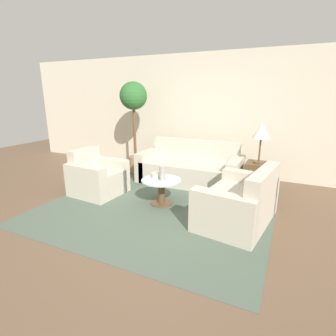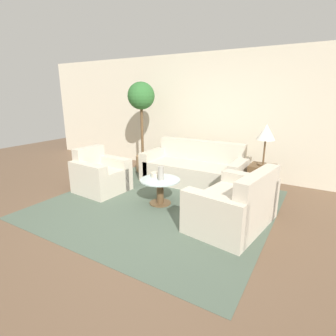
{
  "view_description": "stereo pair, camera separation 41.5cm",
  "coord_description": "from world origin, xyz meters",
  "px_view_note": "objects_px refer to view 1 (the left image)",
  "views": [
    {
      "loc": [
        1.73,
        -2.87,
        1.75
      ],
      "look_at": [
        -0.07,
        0.94,
        0.55
      ],
      "focal_mm": 28.0,
      "sensor_mm": 36.0,
      "label": 1
    },
    {
      "loc": [
        2.1,
        -2.68,
        1.75
      ],
      "look_at": [
        -0.07,
        0.94,
        0.55
      ],
      "focal_mm": 28.0,
      "sensor_mm": 36.0,
      "label": 2
    }
  ],
  "objects_px": {
    "coffee_table": "(161,188)",
    "bowl": "(157,175)",
    "potted_plant": "(134,107)",
    "armchair": "(96,178)",
    "sofa_main": "(190,169)",
    "vase": "(162,173)",
    "loveseat": "(242,204)",
    "table_lamp": "(262,132)"
  },
  "relations": [
    {
      "from": "sofa_main",
      "to": "potted_plant",
      "type": "relative_size",
      "value": 1.02
    },
    {
      "from": "potted_plant",
      "to": "bowl",
      "type": "relative_size",
      "value": 10.83
    },
    {
      "from": "bowl",
      "to": "coffee_table",
      "type": "bearing_deg",
      "value": -35.54
    },
    {
      "from": "sofa_main",
      "to": "armchair",
      "type": "xyz_separation_m",
      "value": [
        -1.32,
        -1.31,
        0.0
      ]
    },
    {
      "from": "armchair",
      "to": "table_lamp",
      "type": "distance_m",
      "value": 3.03
    },
    {
      "from": "table_lamp",
      "to": "potted_plant",
      "type": "bearing_deg",
      "value": 176.45
    },
    {
      "from": "coffee_table",
      "to": "bowl",
      "type": "height_order",
      "value": "bowl"
    },
    {
      "from": "armchair",
      "to": "table_lamp",
      "type": "bearing_deg",
      "value": -60.33
    },
    {
      "from": "potted_plant",
      "to": "bowl",
      "type": "xyz_separation_m",
      "value": [
        1.22,
        -1.28,
        -1.01
      ]
    },
    {
      "from": "vase",
      "to": "bowl",
      "type": "distance_m",
      "value": 0.2
    },
    {
      "from": "coffee_table",
      "to": "vase",
      "type": "height_order",
      "value": "vase"
    },
    {
      "from": "coffee_table",
      "to": "potted_plant",
      "type": "bearing_deg",
      "value": 134.56
    },
    {
      "from": "potted_plant",
      "to": "bowl",
      "type": "height_order",
      "value": "potted_plant"
    },
    {
      "from": "potted_plant",
      "to": "bowl",
      "type": "distance_m",
      "value": 2.04
    },
    {
      "from": "armchair",
      "to": "potted_plant",
      "type": "relative_size",
      "value": 0.43
    },
    {
      "from": "coffee_table",
      "to": "table_lamp",
      "type": "relative_size",
      "value": 0.92
    },
    {
      "from": "bowl",
      "to": "loveseat",
      "type": "bearing_deg",
      "value": -7.98
    },
    {
      "from": "table_lamp",
      "to": "potted_plant",
      "type": "distance_m",
      "value": 2.72
    },
    {
      "from": "coffee_table",
      "to": "bowl",
      "type": "distance_m",
      "value": 0.24
    },
    {
      "from": "vase",
      "to": "coffee_table",
      "type": "bearing_deg",
      "value": 162.2
    },
    {
      "from": "vase",
      "to": "bowl",
      "type": "xyz_separation_m",
      "value": [
        -0.15,
        0.1,
        -0.08
      ]
    },
    {
      "from": "loveseat",
      "to": "bowl",
      "type": "relative_size",
      "value": 7.48
    },
    {
      "from": "armchair",
      "to": "loveseat",
      "type": "relative_size",
      "value": 0.62
    },
    {
      "from": "loveseat",
      "to": "bowl",
      "type": "bearing_deg",
      "value": -89.55
    },
    {
      "from": "loveseat",
      "to": "table_lamp",
      "type": "height_order",
      "value": "table_lamp"
    },
    {
      "from": "potted_plant",
      "to": "vase",
      "type": "xyz_separation_m",
      "value": [
        1.37,
        -1.38,
        -0.94
      ]
    },
    {
      "from": "loveseat",
      "to": "coffee_table",
      "type": "relative_size",
      "value": 2.14
    },
    {
      "from": "sofa_main",
      "to": "table_lamp",
      "type": "relative_size",
      "value": 2.89
    },
    {
      "from": "sofa_main",
      "to": "loveseat",
      "type": "distance_m",
      "value": 1.86
    },
    {
      "from": "sofa_main",
      "to": "coffee_table",
      "type": "relative_size",
      "value": 3.14
    },
    {
      "from": "armchair",
      "to": "loveseat",
      "type": "xyz_separation_m",
      "value": [
        2.59,
        -0.05,
        -0.0
      ]
    },
    {
      "from": "sofa_main",
      "to": "vase",
      "type": "xyz_separation_m",
      "value": [
        -0.01,
        -1.26,
        0.25
      ]
    },
    {
      "from": "armchair",
      "to": "vase",
      "type": "relative_size",
      "value": 3.91
    },
    {
      "from": "armchair",
      "to": "bowl",
      "type": "relative_size",
      "value": 4.66
    },
    {
      "from": "armchair",
      "to": "loveseat",
      "type": "height_order",
      "value": "loveseat"
    },
    {
      "from": "sofa_main",
      "to": "vase",
      "type": "distance_m",
      "value": 1.28
    },
    {
      "from": "sofa_main",
      "to": "vase",
      "type": "height_order",
      "value": "sofa_main"
    },
    {
      "from": "sofa_main",
      "to": "table_lamp",
      "type": "distance_m",
      "value": 1.55
    },
    {
      "from": "sofa_main",
      "to": "bowl",
      "type": "bearing_deg",
      "value": -97.89
    },
    {
      "from": "armchair",
      "to": "coffee_table",
      "type": "height_order",
      "value": "armchair"
    },
    {
      "from": "coffee_table",
      "to": "armchair",
      "type": "bearing_deg",
      "value": -177.4
    },
    {
      "from": "armchair",
      "to": "loveseat",
      "type": "bearing_deg",
      "value": -87.1
    }
  ]
}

